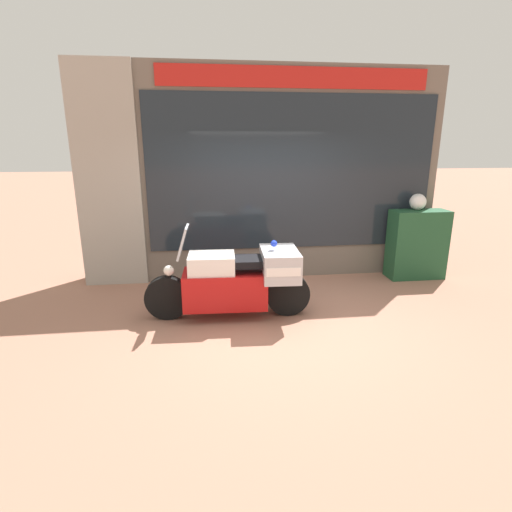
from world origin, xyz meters
TOP-DOWN VIEW (x-y plane):
  - ground_plane at (0.00, 0.00)m, footprint 60.00×60.00m
  - shop_building at (-0.44, 2.00)m, footprint 6.08×0.55m
  - window_display at (0.43, 2.03)m, footprint 4.61×0.30m
  - paramedic_motorcycle at (-0.60, 0.22)m, footprint 2.25×0.78m
  - utility_cabinet at (2.65, 1.49)m, footprint 0.97×0.42m
  - white_helmet at (2.61, 1.55)m, footprint 0.28×0.28m

SIDE VIEW (x-z plane):
  - ground_plane at x=0.00m, z-range 0.00..0.00m
  - window_display at x=0.43m, z-range -0.47..1.37m
  - paramedic_motorcycle at x=-0.60m, z-range -0.10..1.18m
  - utility_cabinet at x=2.65m, z-range 0.00..1.20m
  - white_helmet at x=2.61m, z-range 1.20..1.47m
  - shop_building at x=-0.44m, z-range 0.01..3.54m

